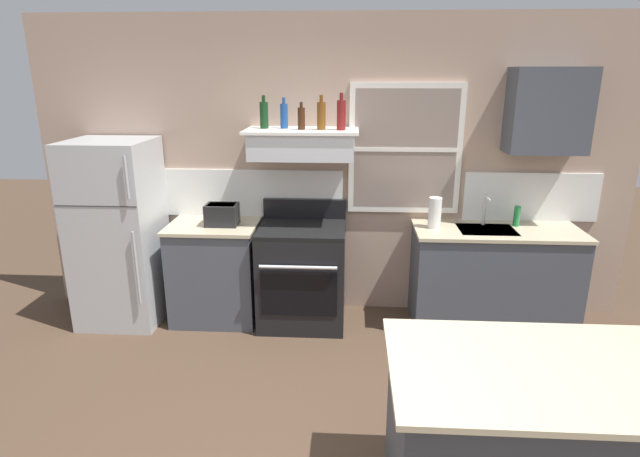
{
  "coord_description": "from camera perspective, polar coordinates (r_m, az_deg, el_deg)",
  "views": [
    {
      "loc": [
        0.17,
        -2.44,
        2.22
      ],
      "look_at": [
        -0.05,
        1.2,
        1.1
      ],
      "focal_mm": 28.92,
      "sensor_mm": 36.0,
      "label": 1
    }
  ],
  "objects": [
    {
      "name": "back_wall",
      "position": [
        4.74,
        1.73,
        6.54
      ],
      "size": [
        5.4,
        0.11,
        2.7
      ],
      "color": "tan",
      "rests_on": "ground_plane"
    },
    {
      "name": "refrigerator",
      "position": [
        4.95,
        -21.42,
        -0.47
      ],
      "size": [
        0.7,
        0.72,
        1.66
      ],
      "color": "#B7BABC",
      "rests_on": "ground_plane"
    },
    {
      "name": "counter_left_of_stove",
      "position": [
        4.84,
        -11.44,
        -4.66
      ],
      "size": [
        0.79,
        0.63,
        0.91
      ],
      "color": "#474C56",
      "rests_on": "ground_plane"
    },
    {
      "name": "toaster",
      "position": [
        4.62,
        -10.8,
        1.56
      ],
      "size": [
        0.3,
        0.2,
        0.19
      ],
      "color": "black",
      "rests_on": "counter_left_of_stove"
    },
    {
      "name": "stove_range",
      "position": [
        4.66,
        -1.97,
        -5.05
      ],
      "size": [
        0.76,
        0.69,
        1.09
      ],
      "color": "black",
      "rests_on": "ground_plane"
    },
    {
      "name": "range_hood_shelf",
      "position": [
        4.46,
        -2.01,
        9.38
      ],
      "size": [
        0.96,
        0.52,
        0.24
      ],
      "color": "silver"
    },
    {
      "name": "bottle_dark_green_wine",
      "position": [
        4.51,
        -6.21,
        12.42
      ],
      "size": [
        0.07,
        0.07,
        0.28
      ],
      "color": "#143819",
      "rests_on": "range_hood_shelf"
    },
    {
      "name": "bottle_blue_liqueur",
      "position": [
        4.5,
        -3.99,
        12.37
      ],
      "size": [
        0.07,
        0.07,
        0.26
      ],
      "color": "#1E478C",
      "rests_on": "range_hood_shelf"
    },
    {
      "name": "bottle_brown_stout",
      "position": [
        4.4,
        -2.07,
        12.11
      ],
      "size": [
        0.06,
        0.06,
        0.23
      ],
      "color": "#381E0F",
      "rests_on": "range_hood_shelf"
    },
    {
      "name": "bottle_amber_wine",
      "position": [
        4.39,
        0.15,
        12.42
      ],
      "size": [
        0.07,
        0.07,
        0.28
      ],
      "color": "brown",
      "rests_on": "range_hood_shelf"
    },
    {
      "name": "bottle_red_label_wine",
      "position": [
        4.36,
        2.37,
        12.49
      ],
      "size": [
        0.07,
        0.07,
        0.3
      ],
      "color": "maroon",
      "rests_on": "range_hood_shelf"
    },
    {
      "name": "counter_right_with_sink",
      "position": [
        4.85,
        18.57,
        -5.16
      ],
      "size": [
        1.43,
        0.63,
        0.91
      ],
      "color": "#474C56",
      "rests_on": "ground_plane"
    },
    {
      "name": "sink_faucet",
      "position": [
        4.73,
        17.82,
        2.35
      ],
      "size": [
        0.03,
        0.17,
        0.28
      ],
      "color": "silver",
      "rests_on": "counter_right_with_sink"
    },
    {
      "name": "paper_towel_roll",
      "position": [
        4.55,
        12.58,
        1.7
      ],
      "size": [
        0.11,
        0.11,
        0.27
      ],
      "primitive_type": "cylinder",
      "color": "white",
      "rests_on": "counter_right_with_sink"
    },
    {
      "name": "dish_soap_bottle",
      "position": [
        4.83,
        20.94,
        1.29
      ],
      "size": [
        0.06,
        0.06,
        0.18
      ],
      "primitive_type": "cylinder",
      "color": "#268C3F",
      "rests_on": "counter_right_with_sink"
    },
    {
      "name": "kitchen_island",
      "position": [
        2.91,
        22.18,
        -21.67
      ],
      "size": [
        1.4,
        0.9,
        0.91
      ],
      "color": "#474C56",
      "rests_on": "ground_plane"
    },
    {
      "name": "upper_cabinet_right",
      "position": [
        4.78,
        23.94,
        11.81
      ],
      "size": [
        0.64,
        0.32,
        0.7
      ],
      "color": "#474C56"
    }
  ]
}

